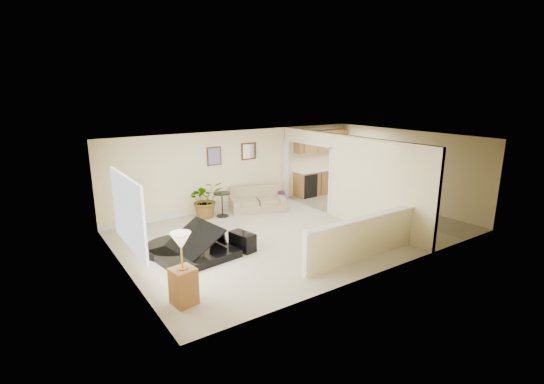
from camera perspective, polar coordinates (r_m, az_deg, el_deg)
floor at (r=10.83m, az=3.50°, el=-5.64°), size 9.00×9.00×0.00m
back_wall at (r=12.92m, az=-4.56°, el=3.40°), size 9.00×0.04×2.50m
front_wall at (r=8.39m, az=16.23°, el=-3.24°), size 9.00×0.04×2.50m
left_wall at (r=8.59m, az=-20.96°, el=-3.23°), size 0.04×6.00×2.50m
right_wall at (r=13.64m, az=18.78°, el=3.26°), size 0.04×6.00×2.50m
ceiling at (r=10.25m, az=3.72°, el=7.60°), size 9.00×6.00×0.04m
kitchen_vinyl at (r=12.91m, az=14.68°, el=-2.75°), size 2.70×6.00×0.01m
interior_partition at (r=11.82m, az=9.78°, el=2.04°), size 0.18×5.99×2.50m
pony_half_wall at (r=9.11m, az=12.83°, el=-6.47°), size 3.42×0.22×1.00m
left_window at (r=8.06m, az=-20.14°, el=-2.79°), size 0.05×2.15×1.45m
wall_art_left at (r=12.37m, az=-8.37°, el=5.15°), size 0.48×0.04×0.58m
wall_mirror at (r=12.95m, az=-3.38°, el=5.91°), size 0.55×0.04×0.55m
kitchen_cabinets at (r=14.60m, az=6.97°, el=3.10°), size 2.36×0.65×2.33m
piano at (r=9.24m, az=-11.87°, el=-5.22°), size 2.09×2.15×1.57m
piano_bench at (r=9.52m, az=-4.30°, el=-7.15°), size 0.46×0.71×0.44m
loveseat at (r=12.64m, az=-2.25°, el=-0.93°), size 1.99×1.48×0.97m
accent_table at (r=11.99m, az=-7.24°, el=-1.34°), size 0.51×0.51×0.75m
palm_plant at (r=11.98m, az=-9.57°, el=-1.09°), size 1.10×0.98×1.12m
small_plant at (r=12.99m, az=1.34°, el=-1.12°), size 0.38×0.38×0.54m
lamp_stand at (r=7.27m, az=-12.78°, el=-11.55°), size 0.46×0.46×1.35m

